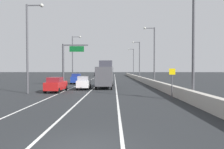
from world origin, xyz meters
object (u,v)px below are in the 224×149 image
Objects in this scene: lamp_post_right_second at (153,52)px; car_red_0 at (56,85)px; lamp_post_left_near at (29,42)px; car_blue_2 at (77,79)px; lamp_post_right_third at (139,58)px; car_black_3 at (97,74)px; speed_advisory_sign at (172,81)px; lamp_post_left_mid at (74,56)px; lamp_post_right_fourth at (133,61)px; car_white_1 at (84,83)px; overhead_sign_gantry at (67,59)px; box_truck at (105,75)px; lamp_post_right_near at (191,33)px.

lamp_post_right_second is 2.41× the size of car_red_0.
car_red_0 is at bearing 32.36° from lamp_post_left_near.
lamp_post_left_near is 17.69m from car_blue_2.
car_black_3 is (-14.85, 34.23, -5.19)m from lamp_post_right_third.
speed_advisory_sign is at bearing -79.24° from car_black_3.
lamp_post_right_third is 1.00× the size of lamp_post_left_mid.
lamp_post_right_second is 16.06m from car_blue_2.
lamp_post_right_fourth is (1.40, 57.00, 4.40)m from speed_advisory_sign.
lamp_post_right_third is 2.41× the size of car_red_0.
speed_advisory_sign is 0.28× the size of lamp_post_right_second.
lamp_post_left_near reaches higher than car_black_3.
lamp_post_left_near is 2.66× the size of car_white_1.
lamp_post_right_second is 15.22m from car_white_1.
overhead_sign_gantry is 8.66m from box_truck.
speed_advisory_sign is at bearing -24.67° from car_red_0.
lamp_post_left_near is (-17.48, -13.55, 0.00)m from lamp_post_right_second.
box_truck reaches higher than speed_advisory_sign.
overhead_sign_gantry is 0.97× the size of box_truck.
lamp_post_right_fourth is at bearing 79.20° from box_truck.
lamp_post_right_fourth reaches higher than box_truck.
lamp_post_right_fourth is 39.15m from car_blue_2.
lamp_post_right_third is (1.23, 37.45, 4.40)m from speed_advisory_sign.
lamp_post_left_mid is 1.40× the size of box_truck.
car_blue_2 is (-0.11, 15.01, 0.07)m from car_red_0.
lamp_post_right_second is 1.00× the size of lamp_post_right_third.
speed_advisory_sign is at bearing -15.31° from lamp_post_left_near.
lamp_post_right_second reaches higher than car_blue_2.
box_truck is at bearing 39.53° from car_white_1.
car_blue_2 is at bearing 122.31° from speed_advisory_sign.
lamp_post_left_near is at bearing -117.43° from lamp_post_right_third.
speed_advisory_sign is 24.97m from car_blue_2.
car_black_3 is (-3.44, 61.95, 0.02)m from car_white_1.
lamp_post_left_near is 6.11m from car_red_0.
box_truck is at bearing 41.84° from lamp_post_left_near.
lamp_post_right_third is at bearing 88.11° from speed_advisory_sign.
car_black_3 is (0.54, 55.16, -3.75)m from overhead_sign_gantry.
lamp_post_right_fourth is at bearing 76.23° from car_white_1.
box_truck is (-8.53, -44.75, -4.15)m from lamp_post_right_fourth.
speed_advisory_sign is 4.84m from lamp_post_right_near.
lamp_post_left_mid reaches higher than overhead_sign_gantry.
box_truck reaches higher than car_red_0.
box_truck is (6.10, 6.17, 1.05)m from car_red_0.
lamp_post_left_near is at bearing -138.16° from box_truck.
lamp_post_right_fourth is at bearing 89.51° from lamp_post_right_third.
lamp_post_right_near is 18.14m from lamp_post_left_near.
speed_advisory_sign is 72.97m from car_black_3.
speed_advisory_sign is at bearing 125.71° from lamp_post_right_near.
lamp_post_left_mid is 2.59× the size of car_blue_2.
lamp_post_right_second is at bearing 33.12° from box_truck.
lamp_post_right_near is 2.66× the size of car_white_1.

